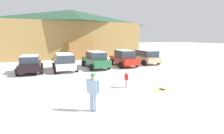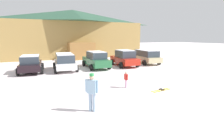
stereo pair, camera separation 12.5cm
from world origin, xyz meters
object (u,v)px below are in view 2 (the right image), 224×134
(parked_green_coupe, at_px, (96,60))
(parked_beige_suv, at_px, (146,56))
(ski_lodge, at_px, (74,33))
(pair_of_skis, at_px, (161,90))
(parked_white_suv, at_px, (65,61))
(parked_red_sedan, at_px, (124,58))
(skier_child_in_red_jacket, at_px, (126,79))
(skier_adult_in_blue_parka, at_px, (92,90))
(parked_black_sedan, at_px, (31,64))

(parked_green_coupe, height_order, parked_beige_suv, parked_green_coupe)
(ski_lodge, bearing_deg, pair_of_skis, -89.34)
(ski_lodge, xyz_separation_m, parked_white_suv, (-3.86, -13.03, -2.98))
(ski_lodge, bearing_deg, parked_red_sedan, -78.93)
(parked_green_coupe, bearing_deg, skier_child_in_red_jacket, -95.46)
(ski_lodge, distance_m, skier_child_in_red_jacket, 20.92)
(parked_white_suv, bearing_deg, parked_red_sedan, -1.52)
(parked_white_suv, bearing_deg, pair_of_skis, -65.45)
(parked_white_suv, bearing_deg, skier_adult_in_blue_parka, -93.50)
(parked_beige_suv, bearing_deg, skier_adult_in_blue_parka, -134.71)
(parked_white_suv, relative_size, parked_red_sedan, 0.97)
(parked_green_coupe, bearing_deg, parked_white_suv, -178.76)
(ski_lodge, xyz_separation_m, parked_black_sedan, (-6.83, -12.67, -3.06))
(parked_red_sedan, xyz_separation_m, parked_beige_suv, (3.28, 0.51, 0.01))
(parked_black_sedan, bearing_deg, parked_white_suv, -6.87)
(skier_adult_in_blue_parka, bearing_deg, ski_lodge, 79.04)
(parked_black_sedan, relative_size, parked_red_sedan, 0.98)
(parked_beige_suv, xyz_separation_m, skier_adult_in_blue_parka, (-10.34, -10.44, 0.05))
(parked_black_sedan, bearing_deg, pair_of_skis, -52.91)
(parked_red_sedan, bearing_deg, pair_of_skis, -104.75)
(parked_beige_suv, bearing_deg, parked_green_coupe, -177.60)
(parked_black_sedan, height_order, parked_white_suv, parked_white_suv)
(parked_beige_suv, relative_size, skier_child_in_red_jacket, 4.39)
(skier_adult_in_blue_parka, bearing_deg, parked_beige_suv, 45.29)
(parked_white_suv, bearing_deg, skier_child_in_red_jacket, -71.98)
(parked_black_sedan, distance_m, parked_beige_suv, 12.69)
(parked_black_sedan, xyz_separation_m, skier_adult_in_blue_parka, (2.35, -10.46, 0.15))
(parked_white_suv, xyz_separation_m, parked_beige_suv, (9.72, 0.34, 0.01))
(skier_child_in_red_jacket, bearing_deg, parked_white_suv, 108.02)
(parked_green_coupe, bearing_deg, skier_adult_in_blue_parka, -110.57)
(parked_black_sedan, relative_size, parked_green_coupe, 0.91)
(parked_red_sedan, height_order, parked_beige_suv, parked_red_sedan)
(parked_beige_suv, height_order, skier_child_in_red_jacket, parked_beige_suv)
(parked_red_sedan, relative_size, parked_beige_suv, 0.94)
(parked_green_coupe, distance_m, skier_adult_in_blue_parka, 10.86)
(pair_of_skis, bearing_deg, parked_black_sedan, 127.09)
(ski_lodge, distance_m, parked_green_coupe, 13.32)
(skier_child_in_red_jacket, bearing_deg, parked_black_sedan, 124.39)
(parked_beige_suv, bearing_deg, pair_of_skis, -120.94)
(parked_black_sedan, distance_m, skier_adult_in_blue_parka, 10.72)
(parked_white_suv, relative_size, parked_green_coupe, 0.91)
(parked_black_sedan, xyz_separation_m, parked_red_sedan, (9.41, -0.53, 0.09))
(parked_beige_suv, distance_m, skier_adult_in_blue_parka, 14.70)
(parked_red_sedan, distance_m, pair_of_skis, 9.18)
(skier_adult_in_blue_parka, bearing_deg, skier_child_in_red_jacket, 39.23)
(ski_lodge, height_order, skier_child_in_red_jacket, ski_lodge)
(parked_green_coupe, xyz_separation_m, skier_adult_in_blue_parka, (-3.82, -10.17, 0.08))
(parked_green_coupe, bearing_deg, parked_beige_suv, 2.40)
(ski_lodge, relative_size, parked_green_coupe, 4.64)
(parked_red_sedan, bearing_deg, parked_black_sedan, 176.79)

